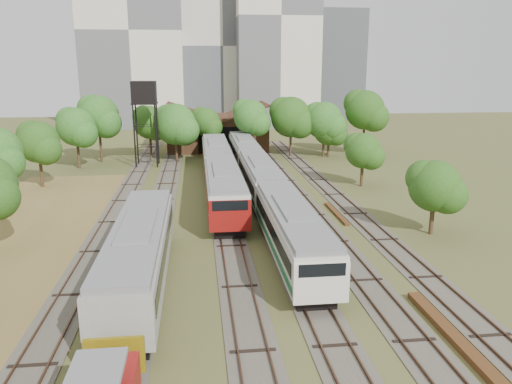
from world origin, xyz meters
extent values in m
plane|color=#475123|center=(0.00, 0.00, 0.00)|extent=(240.00, 240.00, 0.00)
cube|color=#4C473D|center=(-12.00, 25.00, 0.03)|extent=(2.60, 80.00, 0.06)
cube|color=#472D1E|center=(-12.72, 25.00, 0.12)|extent=(0.08, 80.00, 0.14)
cube|color=#472D1E|center=(-11.28, 25.00, 0.12)|extent=(0.08, 80.00, 0.14)
cube|color=#4C473D|center=(-8.00, 25.00, 0.03)|extent=(2.60, 80.00, 0.06)
cube|color=#472D1E|center=(-8.72, 25.00, 0.12)|extent=(0.08, 80.00, 0.14)
cube|color=#472D1E|center=(-7.28, 25.00, 0.12)|extent=(0.08, 80.00, 0.14)
cube|color=#4C473D|center=(-2.00, 25.00, 0.03)|extent=(2.60, 80.00, 0.06)
cube|color=#472D1E|center=(-2.72, 25.00, 0.12)|extent=(0.08, 80.00, 0.14)
cube|color=#472D1E|center=(-1.28, 25.00, 0.12)|extent=(0.08, 80.00, 0.14)
cube|color=#4C473D|center=(2.00, 25.00, 0.03)|extent=(2.60, 80.00, 0.06)
cube|color=#472D1E|center=(1.28, 25.00, 0.12)|extent=(0.08, 80.00, 0.14)
cube|color=#472D1E|center=(2.72, 25.00, 0.12)|extent=(0.08, 80.00, 0.14)
cube|color=#4C473D|center=(6.00, 25.00, 0.03)|extent=(2.60, 80.00, 0.06)
cube|color=#472D1E|center=(5.28, 25.00, 0.12)|extent=(0.08, 80.00, 0.14)
cube|color=#472D1E|center=(6.72, 25.00, 0.12)|extent=(0.08, 80.00, 0.14)
cube|color=#4C473D|center=(10.00, 25.00, 0.03)|extent=(2.60, 80.00, 0.06)
cube|color=#472D1E|center=(9.28, 25.00, 0.12)|extent=(0.08, 80.00, 0.14)
cube|color=#472D1E|center=(10.72, 25.00, 0.12)|extent=(0.08, 80.00, 0.14)
cube|color=black|center=(-2.00, 19.87, 0.44)|extent=(2.44, 15.64, 0.89)
cube|color=beige|center=(-2.00, 19.87, 2.28)|extent=(3.22, 17.00, 2.78)
cube|color=black|center=(-2.00, 19.87, 2.61)|extent=(3.28, 15.64, 0.94)
cube|color=slate|center=(-2.00, 19.87, 3.87)|extent=(2.96, 16.66, 0.40)
cube|color=maroon|center=(-2.00, 19.87, 1.50)|extent=(3.28, 16.66, 0.50)
cube|color=maroon|center=(-2.00, 11.42, 2.14)|extent=(3.26, 0.25, 2.50)
cube|color=black|center=(-2.00, 37.37, 0.44)|extent=(2.44, 15.64, 0.89)
cube|color=beige|center=(-2.00, 37.37, 2.28)|extent=(3.22, 17.00, 2.78)
cube|color=black|center=(-2.00, 37.37, 2.61)|extent=(3.28, 15.64, 0.94)
cube|color=slate|center=(-2.00, 37.37, 3.87)|extent=(2.96, 16.66, 0.40)
cube|color=maroon|center=(-2.00, 37.37, 1.50)|extent=(3.28, 16.66, 0.50)
cube|color=black|center=(2.00, 7.35, 0.41)|extent=(2.28, 15.64, 0.83)
cube|color=beige|center=(2.00, 7.35, 2.12)|extent=(3.00, 17.00, 2.59)
cube|color=black|center=(2.00, 7.35, 2.43)|extent=(3.06, 15.64, 0.88)
cube|color=slate|center=(2.00, 7.35, 3.60)|extent=(2.76, 16.66, 0.37)
cube|color=#165B32|center=(2.00, 7.35, 1.40)|extent=(3.06, 16.66, 0.47)
cube|color=beige|center=(2.00, -1.10, 1.99)|extent=(3.04, 0.25, 2.33)
cube|color=black|center=(2.00, 24.85, 0.41)|extent=(2.28, 15.64, 0.83)
cube|color=beige|center=(2.00, 24.85, 2.12)|extent=(3.00, 17.00, 2.59)
cube|color=black|center=(2.00, 24.85, 2.43)|extent=(3.06, 15.64, 0.88)
cube|color=slate|center=(2.00, 24.85, 3.60)|extent=(2.76, 16.66, 0.37)
cube|color=#165B32|center=(2.00, 24.85, 1.40)|extent=(3.06, 16.66, 0.47)
cube|color=black|center=(2.00, 42.35, 0.41)|extent=(2.28, 15.64, 0.83)
cube|color=beige|center=(2.00, 42.35, 2.12)|extent=(3.00, 17.00, 2.59)
cube|color=black|center=(2.00, 42.35, 2.43)|extent=(3.06, 15.64, 0.88)
cube|color=slate|center=(2.00, 42.35, 3.60)|extent=(2.76, 16.66, 0.37)
cube|color=#165B32|center=(2.00, 42.35, 1.40)|extent=(3.06, 16.66, 0.47)
cube|color=black|center=(-2.00, 56.00, 0.37)|extent=(2.01, 14.72, 0.73)
cube|color=beige|center=(-2.00, 56.00, 1.87)|extent=(2.65, 16.00, 2.28)
cube|color=black|center=(-2.00, 56.00, 2.15)|extent=(2.71, 14.72, 0.78)
cube|color=slate|center=(-2.00, 56.00, 3.18)|extent=(2.44, 15.68, 0.33)
cube|color=#165B32|center=(-2.00, 56.00, 1.23)|extent=(2.71, 15.68, 0.41)
cube|color=beige|center=(-2.00, 48.05, 1.76)|extent=(2.69, 0.25, 2.05)
cube|color=gold|center=(-8.00, -6.05, 1.47)|extent=(2.49, 0.20, 1.66)
cube|color=slate|center=(-8.00, -10.00, 3.04)|extent=(1.84, 3.60, 0.18)
cube|color=black|center=(-8.00, 4.00, 0.44)|extent=(2.40, 16.56, 0.87)
cube|color=gray|center=(-8.00, 4.00, 2.24)|extent=(3.16, 18.00, 2.73)
cube|color=black|center=(-8.00, 4.00, 2.56)|extent=(3.22, 16.56, 0.93)
cube|color=slate|center=(-8.00, 4.00, 3.79)|extent=(2.91, 17.64, 0.39)
cylinder|color=black|center=(-12.64, 42.72, 4.21)|extent=(0.21, 0.21, 8.42)
cylinder|color=black|center=(-9.80, 42.72, 4.21)|extent=(0.21, 0.21, 8.42)
cylinder|color=black|center=(-12.64, 45.56, 4.21)|extent=(0.21, 0.21, 8.42)
cylinder|color=black|center=(-9.80, 45.56, 4.21)|extent=(0.21, 0.21, 8.42)
cube|color=black|center=(-11.22, 44.14, 8.52)|extent=(3.31, 3.31, 0.20)
cube|color=black|center=(-11.22, 44.14, 10.04)|extent=(3.16, 3.16, 2.84)
cube|color=#593519|center=(8.00, -4.54, 0.17)|extent=(0.68, 10.27, 0.34)
cube|color=#593519|center=(8.20, 17.80, 0.11)|extent=(0.44, 7.00, 0.23)
cube|color=#392515|center=(-1.00, 58.00, 2.75)|extent=(16.00, 11.00, 5.50)
cube|color=#392515|center=(-5.00, 58.00, 6.10)|extent=(8.45, 11.55, 2.96)
cube|color=#392515|center=(3.00, 58.00, 6.10)|extent=(8.45, 11.55, 2.96)
cube|color=black|center=(-1.00, 52.55, 2.20)|extent=(6.40, 0.15, 4.12)
cylinder|color=#382616|center=(-21.93, 20.74, 2.33)|extent=(0.36, 0.36, 4.66)
cylinder|color=#382616|center=(-21.89, 32.44, 2.02)|extent=(0.36, 0.36, 4.03)
sphere|color=#265015|center=(-21.89, 32.44, 5.14)|extent=(4.63, 4.63, 4.63)
cylinder|color=#382616|center=(-20.20, 43.27, 2.20)|extent=(0.36, 0.36, 4.39)
sphere|color=#265015|center=(-20.20, 43.27, 5.59)|extent=(5.09, 5.09, 5.09)
cylinder|color=#382616|center=(-18.07, 47.78, 2.59)|extent=(0.36, 0.36, 5.18)
sphere|color=#265015|center=(-18.07, 47.78, 6.60)|extent=(5.72, 5.72, 5.72)
cylinder|color=#382616|center=(-11.23, 49.90, 2.11)|extent=(0.36, 0.36, 4.22)
sphere|color=#265015|center=(-11.23, 49.90, 5.37)|extent=(4.84, 4.84, 4.84)
cylinder|color=#382616|center=(-7.35, 47.38, 2.08)|extent=(0.36, 0.36, 4.17)
sphere|color=#265015|center=(-7.35, 47.38, 5.31)|extent=(5.91, 5.91, 5.91)
cylinder|color=#382616|center=(-2.93, 51.83, 2.02)|extent=(0.36, 0.36, 4.03)
sphere|color=#265015|center=(-2.93, 51.83, 5.13)|extent=(4.36, 4.36, 4.36)
cylinder|color=#382616|center=(3.64, 48.76, 2.40)|extent=(0.36, 0.36, 4.81)
sphere|color=#265015|center=(3.64, 48.76, 6.12)|extent=(5.04, 5.04, 5.04)
cylinder|color=#382616|center=(9.83, 49.51, 2.33)|extent=(0.36, 0.36, 4.67)
sphere|color=#265015|center=(9.83, 49.51, 5.94)|extent=(6.10, 6.10, 6.10)
cylinder|color=#382616|center=(14.68, 48.30, 2.15)|extent=(0.36, 0.36, 4.30)
sphere|color=#265015|center=(14.68, 48.30, 5.48)|extent=(5.62, 5.62, 5.62)
cylinder|color=#382616|center=(21.13, 48.87, 2.73)|extent=(0.36, 0.36, 5.46)
sphere|color=#265015|center=(21.13, 48.87, 6.95)|extent=(5.95, 5.95, 5.95)
cylinder|color=#382616|center=(14.30, 11.50, 1.57)|extent=(0.36, 0.36, 3.14)
sphere|color=#265015|center=(14.30, 11.50, 4.00)|extent=(4.12, 4.12, 4.12)
cylinder|color=#382616|center=(14.16, 28.61, 1.61)|extent=(0.36, 0.36, 3.22)
sphere|color=#265015|center=(14.16, 28.61, 4.09)|extent=(4.00, 4.00, 4.00)
cylinder|color=#382616|center=(15.44, 48.23, 1.62)|extent=(0.36, 0.36, 3.24)
sphere|color=#265015|center=(15.44, 48.23, 4.12)|extent=(4.72, 4.72, 4.72)
cube|color=beige|center=(-18.00, 95.00, 21.00)|extent=(22.00, 16.00, 42.00)
cube|color=beige|center=(2.00, 100.00, 18.00)|extent=(20.00, 18.00, 36.00)
cube|color=beige|center=(14.00, 92.00, 24.00)|extent=(18.00, 16.00, 48.00)
cube|color=#45494E|center=(34.00, 110.00, 14.00)|extent=(12.00, 12.00, 28.00)
camera|label=1|loc=(-4.34, -25.06, 13.07)|focal=35.00mm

